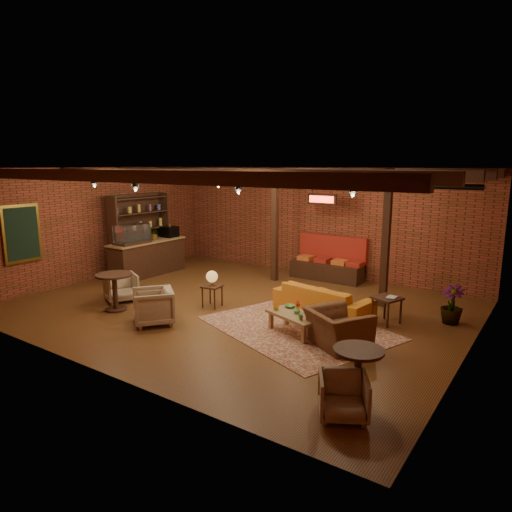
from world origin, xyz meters
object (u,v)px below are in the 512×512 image
Objects in this scene: side_table_lamp at (212,279)px; armchair_a at (121,286)px; side_table_book at (387,299)px; sofa at (323,299)px; round_table_left at (115,286)px; armchair_b at (153,305)px; plant_tall at (455,267)px; armchair_right at (338,323)px; armchair_far at (343,394)px; coffee_table at (295,316)px; round_table_right at (358,368)px.

armchair_a is (-2.13, -0.91, -0.28)m from side_table_lamp.
side_table_lamp is 3.93m from side_table_book.
sofa is 4.73m from round_table_left.
armchair_b is (-2.62, -2.63, 0.08)m from sofa.
side_table_lamp is 5.28m from plant_tall.
armchair_a is at bearing 31.96° from sofa.
side_table_book is at bearing -68.65° from armchair_right.
armchair_far is at bearing -11.24° from round_table_left.
round_table_left is 1.31× the size of armchair_far.
armchair_right reaches higher than sofa.
side_table_book is (5.40, 2.66, -0.05)m from round_table_left.
armchair_a reaches higher than side_table_book.
armchair_right is (0.98, -0.14, 0.10)m from coffee_table.
coffee_table is 1.60× the size of armchair_b.
plant_tall reaches higher than coffee_table.
sofa is at bearing 23.44° from side_table_lamp.
coffee_table is at bearing -128.51° from side_table_book.
plant_tall reaches higher than sofa.
round_table_left reaches higher than round_table_right.
side_table_book is 1.53m from plant_tall.
round_table_left is 0.80× the size of armchair_right.
side_table_lamp reaches higher than armchair_b.
armchair_b reaches higher than armchair_a.
side_table_book is 0.27× the size of plant_tall.
round_table_right is at bearing 131.89° from sofa.
armchair_b is at bearing -83.71° from armchair_a.
armchair_a is 0.70× the size of armchair_right.
side_table_book is 3.97m from armchair_far.
side_table_book is (0.30, 1.75, 0.06)m from armchair_right.
sofa is at bearing 31.80° from round_table_left.
plant_tall is (0.35, 4.23, 0.68)m from round_table_right.
armchair_right is at bearing -59.78° from armchair_a.
armchair_a is (-4.59, -0.50, 0.01)m from coffee_table.
armchair_right reaches higher than side_table_lamp.
armchair_far reaches higher than side_table_book.
armchair_right is (1.08, -1.58, 0.14)m from sofa.
armchair_right is 2.39m from armchair_far.
coffee_table is 1.23× the size of armchair_right.
sofa is 1.44m from coffee_table.
round_table_left is at bearing -138.44° from side_table_lamp.
sofa is 0.91× the size of plant_tall.
plant_tall is (5.13, 3.56, 0.82)m from armchair_b.
side_table_lamp reaches higher than side_table_book.
side_table_book is (4.00, 2.80, 0.12)m from armchair_b.
round_table_left is (-4.01, -2.49, 0.25)m from sofa.
armchair_right reaches higher than round_table_right.
coffee_table is at bearing 137.91° from round_table_right.
side_table_lamp reaches higher than coffee_table.
side_table_lamp is 0.35× the size of plant_tall.
coffee_table is at bearing -135.57° from plant_tall.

